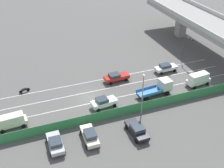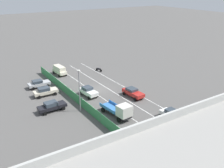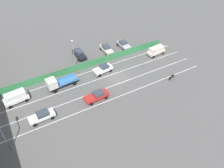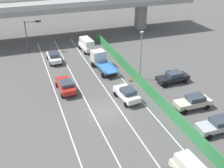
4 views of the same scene
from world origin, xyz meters
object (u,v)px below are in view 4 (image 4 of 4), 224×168
at_px(flatbed_truck_blue, 101,60).
at_px(parked_sedan_dark, 173,77).
at_px(car_van_white, 87,44).
at_px(car_sedan_red, 66,85).
at_px(traffic_cone, 131,79).
at_px(car_sedan_white, 127,94).
at_px(parked_wagon_silver, 217,125).
at_px(car_hatchback_white, 54,57).
at_px(traffic_light, 31,30).
at_px(parked_sedan_cream, 193,102).
at_px(street_lamp, 141,51).

height_order(flatbed_truck_blue, parked_sedan_dark, flatbed_truck_blue).
bearing_deg(car_van_white, parked_sedan_dark, -62.86).
relative_size(car_sedan_red, traffic_cone, 6.51).
distance_m(car_sedan_white, car_van_white, 18.31).
xyz_separation_m(parked_wagon_silver, traffic_cone, (-3.98, 13.83, -0.53)).
relative_size(car_van_white, parked_wagon_silver, 1.05).
height_order(car_hatchback_white, traffic_light, traffic_light).
height_order(car_hatchback_white, parked_sedan_cream, parked_sedan_cream).
bearing_deg(car_hatchback_white, street_lamp, -44.32).
bearing_deg(car_van_white, car_sedan_red, -116.16).
distance_m(car_sedan_white, traffic_light, 23.50).
bearing_deg(parked_sedan_dark, traffic_cone, 155.76).
xyz_separation_m(parked_wagon_silver, street_lamp, (-2.51, 14.01, 3.51)).
distance_m(parked_sedan_dark, traffic_cone, 5.99).
bearing_deg(parked_wagon_silver, car_hatchback_white, 118.40).
height_order(car_hatchback_white, parked_wagon_silver, car_hatchback_white).
relative_size(car_hatchback_white, parked_sedan_cream, 1.00).
xyz_separation_m(car_sedan_red, traffic_cone, (9.41, -0.24, -0.54)).
distance_m(flatbed_truck_blue, parked_sedan_dark, 11.59).
xyz_separation_m(car_sedan_red, parked_sedan_dark, (14.85, -2.69, 0.01)).
xyz_separation_m(car_sedan_red, car_van_white, (6.59, 13.42, 0.40)).
bearing_deg(car_hatchback_white, parked_sedan_dark, -41.74).
xyz_separation_m(car_sedan_red, street_lamp, (10.89, -0.06, 3.50)).
xyz_separation_m(car_sedan_white, parked_sedan_cream, (6.82, -4.44, -0.01)).
height_order(car_van_white, street_lamp, street_lamp).
height_order(car_sedan_red, street_lamp, street_lamp).
xyz_separation_m(parked_sedan_dark, traffic_cone, (-5.43, 2.45, -0.55)).
relative_size(car_sedan_red, parked_wagon_silver, 1.09).
xyz_separation_m(flatbed_truck_blue, parked_sedan_dark, (8.16, -8.22, -0.42)).
relative_size(car_sedan_red, parked_sedan_dark, 1.00).
bearing_deg(street_lamp, traffic_light, 129.25).
xyz_separation_m(parked_sedan_cream, street_lamp, (-2.79, 9.27, 3.47)).
relative_size(car_sedan_white, car_van_white, 0.96).
height_order(car_hatchback_white, flatbed_truck_blue, flatbed_truck_blue).
distance_m(flatbed_truck_blue, traffic_cone, 6.46).
distance_m(street_lamp, traffic_cone, 4.31).
bearing_deg(flatbed_truck_blue, car_hatchback_white, 143.14).
bearing_deg(parked_wagon_silver, parked_sedan_dark, 82.75).
relative_size(parked_sedan_cream, traffic_light, 0.79).
distance_m(car_van_white, flatbed_truck_blue, 7.89).
bearing_deg(flatbed_truck_blue, parked_sedan_dark, -45.18).
bearing_deg(street_lamp, parked_wagon_silver, -79.85).
height_order(car_sedan_white, parked_sedan_cream, car_sedan_white).
distance_m(car_sedan_white, traffic_cone, 5.34).
bearing_deg(traffic_light, car_hatchback_white, -65.58).
relative_size(car_hatchback_white, parked_wagon_silver, 1.04).
xyz_separation_m(car_sedan_white, flatbed_truck_blue, (-0.17, 10.42, 0.38)).
relative_size(flatbed_truck_blue, parked_wagon_silver, 1.45).
bearing_deg(car_hatchback_white, parked_wagon_silver, -61.60).
bearing_deg(traffic_cone, car_sedan_red, 178.51).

